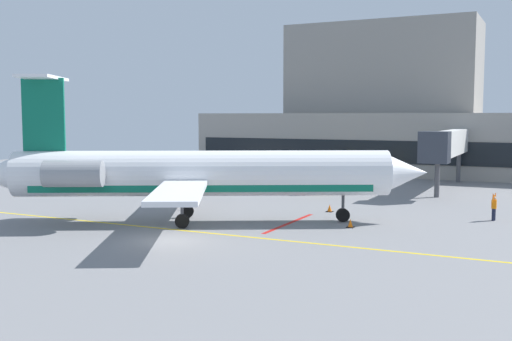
% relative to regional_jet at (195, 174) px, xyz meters
% --- Properties ---
extents(ground, '(120.00, 120.00, 0.11)m').
position_rel_regional_jet_xyz_m(ground, '(1.79, -5.53, -3.30)').
color(ground, slate).
extents(terminal_building, '(56.38, 16.24, 18.84)m').
position_rel_regional_jet_xyz_m(terminal_building, '(5.20, 42.95, 3.41)').
color(terminal_building, gray).
rests_on(terminal_building, ground).
extents(jet_bridge_west, '(2.40, 17.34, 5.72)m').
position_rel_regional_jet_xyz_m(jet_bridge_west, '(12.13, 25.08, 1.10)').
color(jet_bridge_west, silver).
rests_on(jet_bridge_west, ground).
extents(regional_jet, '(28.04, 20.60, 9.55)m').
position_rel_regional_jet_xyz_m(regional_jet, '(0.00, 0.00, 0.00)').
color(regional_jet, white).
rests_on(regional_jet, ground).
extents(baggage_tug, '(4.09, 3.66, 1.95)m').
position_rel_regional_jet_xyz_m(baggage_tug, '(1.20, 17.75, -2.35)').
color(baggage_tug, '#E5B20C').
rests_on(baggage_tug, ground).
extents(pushback_tractor, '(3.50, 3.14, 2.30)m').
position_rel_regional_jet_xyz_m(pushback_tractor, '(-3.06, 24.09, -2.23)').
color(pushback_tractor, '#E5B20C').
rests_on(pushback_tractor, ground).
extents(fuel_tank, '(8.38, 3.27, 2.79)m').
position_rel_regional_jet_xyz_m(fuel_tank, '(-17.81, 20.93, -1.70)').
color(fuel_tank, white).
rests_on(fuel_tank, ground).
extents(marshaller, '(0.34, 0.82, 1.85)m').
position_rel_regional_jet_xyz_m(marshaller, '(17.60, 9.49, -2.32)').
color(marshaller, '#191E33').
rests_on(marshaller, ground).
extents(safety_cone_alpha, '(0.47, 0.47, 0.55)m').
position_rel_regional_jet_xyz_m(safety_cone_alpha, '(-6.09, 5.98, -3.00)').
color(safety_cone_alpha, orange).
rests_on(safety_cone_alpha, ground).
extents(safety_cone_bravo, '(0.47, 0.47, 0.55)m').
position_rel_regional_jet_xyz_m(safety_cone_bravo, '(-3.56, 4.21, -3.00)').
color(safety_cone_bravo, orange).
rests_on(safety_cone_bravo, ground).
extents(safety_cone_charlie, '(0.47, 0.47, 0.55)m').
position_rel_regional_jet_xyz_m(safety_cone_charlie, '(9.71, 2.81, -3.00)').
color(safety_cone_charlie, orange).
rests_on(safety_cone_charlie, ground).
extents(safety_cone_delta, '(0.47, 0.47, 0.55)m').
position_rel_regional_jet_xyz_m(safety_cone_delta, '(6.46, 8.18, -3.00)').
color(safety_cone_delta, orange).
rests_on(safety_cone_delta, ground).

